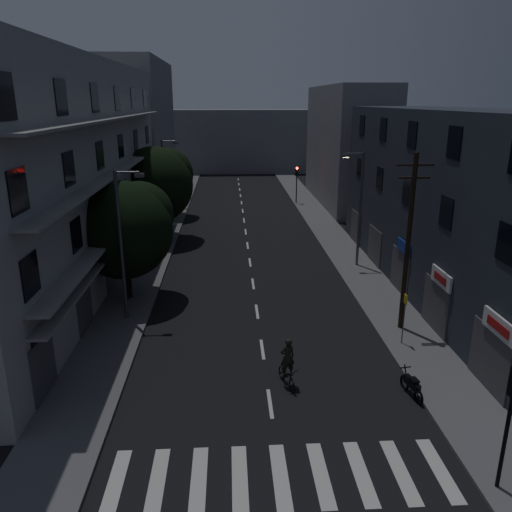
{
  "coord_description": "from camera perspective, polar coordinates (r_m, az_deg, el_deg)",
  "views": [
    {
      "loc": [
        -1.51,
        -15.03,
        11.49
      ],
      "look_at": [
        0.0,
        12.0,
        3.0
      ],
      "focal_mm": 35.0,
      "sensor_mm": 36.0,
      "label": 1
    }
  ],
  "objects": [
    {
      "name": "building_far_right",
      "position": [
        58.82,
        10.33,
        12.27
      ],
      "size": [
        6.0,
        20.0,
        13.0
      ],
      "primitive_type": "cube",
      "color": "slate",
      "rests_on": "ground"
    },
    {
      "name": "street_lamp_right",
      "position": [
        35.51,
        11.66,
        5.86
      ],
      "size": [
        1.51,
        0.25,
        8.0
      ],
      "color": "#575B5E",
      "rests_on": "sidewalk_right"
    },
    {
      "name": "building_left",
      "position": [
        34.94,
        -20.86,
        8.89
      ],
      "size": [
        7.0,
        36.0,
        14.0
      ],
      "color": "#9D9D98",
      "rests_on": "ground"
    },
    {
      "name": "traffic_signal_far_right",
      "position": [
        57.48,
        4.68,
        8.96
      ],
      "size": [
        0.28,
        0.37,
        4.1
      ],
      "color": "black",
      "rests_on": "sidewalk_right"
    },
    {
      "name": "sidewalk_right",
      "position": [
        42.59,
        9.14,
        1.64
      ],
      "size": [
        3.0,
        90.0,
        0.15
      ],
      "primitive_type": "cube",
      "color": "#565659",
      "rests_on": "ground"
    },
    {
      "name": "motorcycle",
      "position": [
        21.75,
        17.36,
        -14.0
      ],
      "size": [
        0.55,
        1.73,
        1.11
      ],
      "rotation": [
        0.0,
        0.0,
        0.17
      ],
      "color": "black",
      "rests_on": "ground"
    },
    {
      "name": "building_far_left",
      "position": [
        63.99,
        -13.01,
        13.85
      ],
      "size": [
        6.0,
        20.0,
        16.0
      ],
      "primitive_type": "cube",
      "color": "slate",
      "rests_on": "ground"
    },
    {
      "name": "crosswalk",
      "position": [
        17.43,
        2.8,
        -23.81
      ],
      "size": [
        10.9,
        3.0,
        0.01
      ],
      "color": "beige",
      "rests_on": "ground"
    },
    {
      "name": "cyclist",
      "position": [
        21.37,
        3.58,
        -12.84
      ],
      "size": [
        1.07,
        1.82,
        2.18
      ],
      "rotation": [
        0.0,
        0.0,
        0.29
      ],
      "color": "black",
      "rests_on": "ground"
    },
    {
      "name": "building_right",
      "position": [
        32.57,
        21.47,
        5.6
      ],
      "size": [
        6.19,
        28.0,
        11.0
      ],
      "color": "#292E37",
      "rests_on": "ground"
    },
    {
      "name": "ground",
      "position": [
        41.67,
        -1.0,
        1.4
      ],
      "size": [
        160.0,
        160.0,
        0.0
      ],
      "primitive_type": "plane",
      "color": "black",
      "rests_on": "ground"
    },
    {
      "name": "building_far_end",
      "position": [
        85.29,
        -2.23,
        13.03
      ],
      "size": [
        24.0,
        8.0,
        10.0
      ],
      "primitive_type": "cube",
      "color": "slate",
      "rests_on": "ground"
    },
    {
      "name": "lane_markings",
      "position": [
        47.71,
        -1.29,
        3.47
      ],
      "size": [
        0.15,
        60.5,
        0.01
      ],
      "color": "beige",
      "rests_on": "ground"
    },
    {
      "name": "tree_far",
      "position": [
        51.31,
        -10.15,
        8.85
      ],
      "size": [
        5.09,
        5.09,
        6.29
      ],
      "color": "black",
      "rests_on": "sidewalk_left"
    },
    {
      "name": "sidewalk_left",
      "position": [
        42.06,
        -11.26,
        1.32
      ],
      "size": [
        3.0,
        90.0,
        0.15
      ],
      "primitive_type": "cube",
      "color": "#565659",
      "rests_on": "ground"
    },
    {
      "name": "street_lamp_left_near",
      "position": [
        26.76,
        -14.98,
        1.89
      ],
      "size": [
        1.51,
        0.25,
        8.0
      ],
      "color": "#515358",
      "rests_on": "sidewalk_left"
    },
    {
      "name": "tree_near",
      "position": [
        29.76,
        -14.8,
        3.32
      ],
      "size": [
        5.69,
        5.69,
        7.01
      ],
      "color": "black",
      "rests_on": "sidewalk_left"
    },
    {
      "name": "tree_mid",
      "position": [
        42.55,
        -11.4,
        8.29
      ],
      "size": [
        6.3,
        6.3,
        7.76
      ],
      "color": "black",
      "rests_on": "sidewalk_left"
    },
    {
      "name": "traffic_signal_far_left",
      "position": [
        55.42,
        -8.62,
        8.51
      ],
      "size": [
        0.28,
        0.37,
        4.1
      ],
      "color": "black",
      "rests_on": "sidewalk_left"
    },
    {
      "name": "utility_pole",
      "position": [
        25.77,
        17.01,
        1.74
      ],
      "size": [
        1.8,
        0.24,
        9.0
      ],
      "color": "black",
      "rests_on": "sidewalk_right"
    },
    {
      "name": "bus_stop_sign",
      "position": [
        24.99,
        16.62,
        -5.95
      ],
      "size": [
        0.06,
        0.35,
        2.52
      ],
      "color": "#595B60",
      "rests_on": "sidewalk_right"
    },
    {
      "name": "traffic_signal_near",
      "position": [
        16.75,
        27.23,
        -14.79
      ],
      "size": [
        0.28,
        0.37,
        4.1
      ],
      "color": "black",
      "rests_on": "sidewalk_right"
    },
    {
      "name": "street_lamp_left_far",
      "position": [
        45.95,
        -10.36,
        8.5
      ],
      "size": [
        1.51,
        0.25,
        8.0
      ],
      "color": "#585B60",
      "rests_on": "sidewalk_left"
    }
  ]
}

